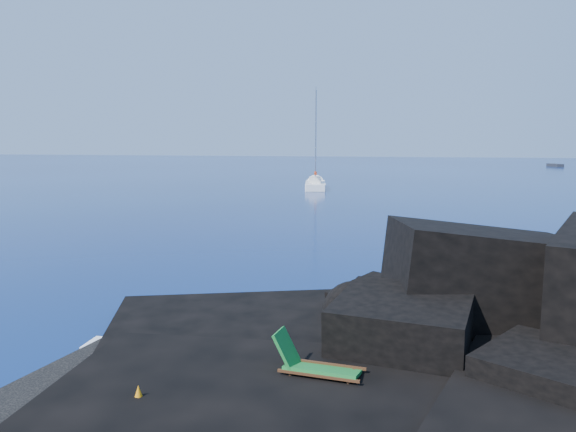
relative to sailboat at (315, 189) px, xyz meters
name	(u,v)px	position (x,y,z in m)	size (l,w,h in m)	color
ground	(26,387)	(4.54, -53.64, 0.00)	(400.00, 400.00, 0.00)	#040F3D
beach	(226,400)	(9.04, -53.14, 0.00)	(8.50, 6.00, 0.70)	black
surf_foam	(298,332)	(9.54, -48.64, 0.00)	(10.00, 8.00, 0.06)	white
sailboat	(315,189)	(0.00, 0.00, 0.00)	(2.27, 10.82, 11.35)	white
deck_chair	(322,359)	(11.02, -52.78, 0.95)	(1.76, 0.77, 1.21)	#1A752D
sunbather	(307,428)	(11.15, -54.77, 0.52)	(1.69, 0.41, 0.22)	tan
marker_cone	(139,398)	(7.88, -54.64, 0.60)	(0.33, 0.33, 0.50)	orange
distant_boat_a	(555,167)	(39.35, 71.56, 0.00)	(1.51, 4.86, 0.65)	#28282D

